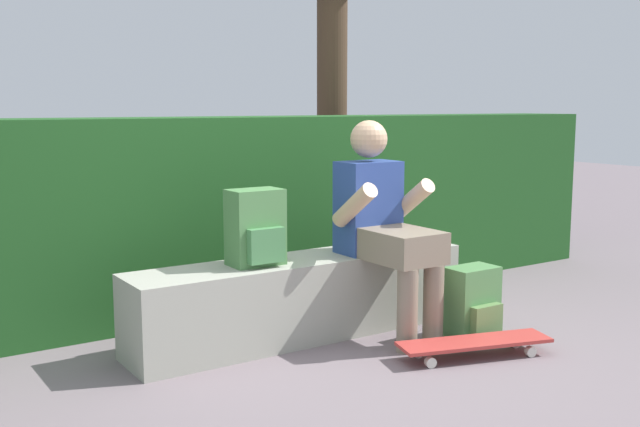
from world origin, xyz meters
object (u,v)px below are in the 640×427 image
person_skater (384,221)px  backpack_on_bench (256,229)px  bench_main (302,298)px  skateboard_near_person (475,343)px  backpack_on_ground (473,304)px

person_skater → backpack_on_bench: person_skater is taller
bench_main → person_skater: (0.41, -0.20, 0.42)m
person_skater → backpack_on_bench: 0.72m
skateboard_near_person → backpack_on_bench: backpack_on_bench is taller
bench_main → backpack_on_ground: size_ratio=4.95×
skateboard_near_person → backpack_on_ground: 0.34m
bench_main → backpack_on_ground: bench_main is taller
person_skater → skateboard_near_person: 0.82m
skateboard_near_person → backpack_on_ground: size_ratio=2.06×
person_skater → backpack_on_ground: 0.67m
bench_main → person_skater: bearing=-26.5°
bench_main → person_skater: person_skater is taller
person_skater → backpack_on_bench: (-0.70, 0.20, -0.01)m
backpack_on_ground → backpack_on_bench: bearing=153.0°
bench_main → skateboard_near_person: size_ratio=2.40×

